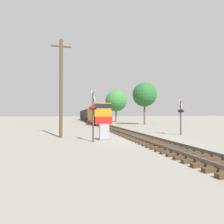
% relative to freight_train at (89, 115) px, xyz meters
% --- Properties ---
extents(ground_plane, '(400.00, 400.00, 0.00)m').
position_rel_freight_train_xyz_m(ground_plane, '(0.00, -41.19, -1.88)').
color(ground_plane, gray).
extents(rail_track_bed, '(2.60, 160.00, 0.31)m').
position_rel_freight_train_xyz_m(rail_track_bed, '(0.00, -41.19, -1.74)').
color(rail_track_bed, '#42301E').
rests_on(rail_track_bed, ground).
extents(freight_train, '(3.12, 49.39, 4.22)m').
position_rel_freight_train_xyz_m(freight_train, '(0.00, 0.00, 0.00)').
color(freight_train, '#B77A14').
rests_on(freight_train, ground).
extents(crossing_signal_near, '(0.54, 1.01, 3.95)m').
position_rel_freight_train_xyz_m(crossing_signal_near, '(-4.25, -41.43, 0.54)').
color(crossing_signal_near, '#333333').
rests_on(crossing_signal_near, ground).
extents(crossing_signal_far, '(0.53, 1.01, 3.61)m').
position_rel_freight_train_xyz_m(crossing_signal_far, '(4.96, -39.16, 0.33)').
color(crossing_signal_far, '#333333').
rests_on(crossing_signal_far, ground).
extents(relay_cabinet, '(0.83, 0.55, 1.29)m').
position_rel_freight_train_xyz_m(relay_cabinet, '(-3.22, -40.62, -1.25)').
color(relay_cabinet, slate).
rests_on(relay_cabinet, ground).
extents(utility_pole, '(1.80, 0.29, 8.86)m').
position_rel_freight_train_xyz_m(utility_pole, '(-6.73, -38.25, 2.68)').
color(utility_pole, '#4C3A23').
rests_on(utility_pole, ground).
extents(tree_far_right, '(4.97, 4.97, 8.67)m').
position_rel_freight_train_xyz_m(tree_far_right, '(9.03, -21.27, 4.29)').
color(tree_far_right, brown).
rests_on(tree_far_right, ground).
extents(tree_mid_background, '(5.98, 5.98, 8.89)m').
position_rel_freight_train_xyz_m(tree_mid_background, '(6.62, -7.50, 4.01)').
color(tree_mid_background, brown).
rests_on(tree_mid_background, ground).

